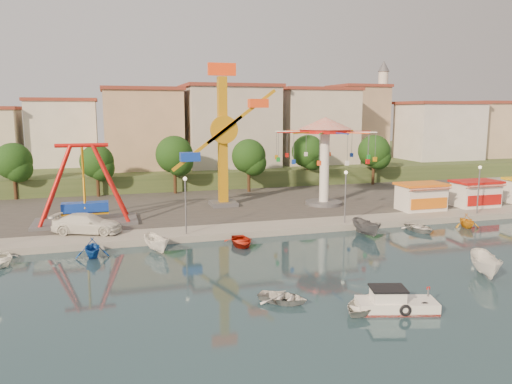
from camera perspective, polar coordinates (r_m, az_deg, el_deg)
name	(u,v)px	position (r m, az deg, el deg)	size (l,w,h in m)	color
ground	(325,276)	(36.63, 7.92, -9.54)	(200.00, 200.00, 0.00)	#132836
quay_deck	(189,172)	(95.30, -7.67, 2.31)	(200.00, 100.00, 0.60)	#9E998E
asphalt_pad	(228,198)	(64.16, -3.20, -0.73)	(90.00, 28.00, 0.01)	#4C4944
hill_terrace	(185,163)	(100.08, -8.14, 3.33)	(200.00, 60.00, 3.00)	#384C26
pirate_ship_ride	(84,186)	(52.38, -19.07, 0.69)	(10.00, 5.00, 8.00)	#59595E
kamikaze_tower	(227,140)	(58.22, -3.37, 5.97)	(8.23, 3.10, 16.50)	#59595E
wave_swinger	(325,141)	(59.48, 7.89, 5.77)	(11.60, 11.60, 10.40)	#59595E
booth_left	(421,196)	(59.46, 18.34, -0.47)	(5.40, 3.78, 3.08)	white
booth_mid	(476,193)	(63.97, 23.81, -0.13)	(5.40, 3.78, 3.08)	white
lamp_post_1	(186,207)	(45.79, -8.04, -1.71)	(0.14, 0.14, 5.00)	#59595E
lamp_post_2	(345,198)	(50.62, 10.17, -0.71)	(0.14, 0.14, 5.00)	#59595E
lamp_post_3	(478,191)	(59.50, 24.07, 0.11)	(0.14, 0.14, 5.00)	#59595E
tree_0	(13,161)	(69.69, -25.99, 3.18)	(4.60, 4.60, 7.19)	#382314
tree_1	(97,162)	(68.05, -17.74, 3.32)	(4.35, 4.35, 6.80)	#382314
tree_2	(174,155)	(68.08, -9.32, 4.25)	(5.02, 5.02, 7.85)	#382314
tree_3	(249,156)	(68.69, -0.83, 4.11)	(4.68, 4.68, 7.32)	#382314
tree_4	(308,151)	(74.77, 5.96, 4.64)	(4.86, 4.86, 7.60)	#382314
tree_5	(374,151)	(77.55, 13.34, 4.57)	(4.83, 4.83, 7.54)	#382314
building_1	(62,140)	(83.25, -21.32, 5.61)	(12.33, 9.01, 8.63)	silver
building_2	(148,130)	(83.74, -12.29, 6.94)	(11.95, 9.28, 11.23)	tan
building_3	(234,136)	(82.88, -2.49, 6.41)	(12.59, 10.50, 9.20)	beige
building_4	(303,134)	(90.28, 5.35, 6.63)	(10.75, 9.23, 9.24)	beige
building_5	(374,128)	(94.37, 13.36, 7.14)	(12.77, 10.96, 11.21)	tan
building_6	(435,124)	(99.47, 19.77, 7.27)	(8.23, 8.98, 12.36)	silver
building_7	(469,132)	(110.72, 23.20, 6.29)	(11.59, 10.93, 8.76)	beige
minaret	(382,106)	(99.32, 14.22, 9.48)	(2.80, 2.80, 18.00)	silver
cabin_motorboat	(395,304)	(31.34, 15.57, -12.27)	(4.96, 2.95, 1.64)	white
rowboat_a	(283,297)	(31.62, 3.08, -11.95)	(2.25, 3.14, 0.65)	silver
rowboat_b	(364,305)	(30.96, 12.20, -12.52)	(2.61, 3.66, 0.76)	silver
skiff	(486,265)	(39.65, 24.81, -7.57)	(1.66, 4.42, 1.71)	white
van	(87,224)	(48.42, -18.74, -3.44)	(2.54, 6.25, 1.81)	white
moored_boat_0	(0,260)	(43.64, -27.24, -6.89)	(2.65, 3.71, 0.77)	white
moored_boat_1	(92,247)	(42.74, -18.21, -6.04)	(2.65, 3.07, 1.62)	#1346A7
moored_boat_2	(157,244)	(42.88, -11.27, -5.80)	(1.44, 3.82, 1.47)	white
moored_boat_3	(241,241)	(44.19, -1.74, -5.64)	(2.65, 3.71, 0.77)	#B11F0E
moored_boat_5	(367,228)	(48.65, 12.53, -3.98)	(1.52, 4.04, 1.56)	#525257
moored_boat_6	(420,228)	(51.79, 18.19, -3.89)	(2.56, 3.59, 0.74)	silver
moored_boat_7	(467,221)	(55.00, 22.94, -3.03)	(2.38, 2.76, 1.45)	orange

